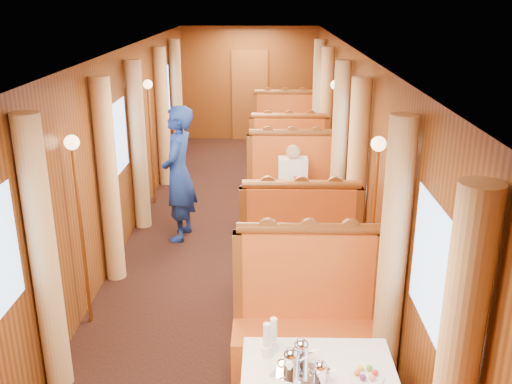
{
  "coord_description": "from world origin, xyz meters",
  "views": [
    {
      "loc": [
        0.38,
        -6.78,
        3.17
      ],
      "look_at": [
        0.27,
        -0.72,
        1.05
      ],
      "focal_mm": 40.0,
      "sensor_mm": 36.0,
      "label": 1
    }
  ],
  "objects_px": {
    "table_far": "(286,152)",
    "banquette_near_aft": "(307,327)",
    "teapot_left": "(291,364)",
    "teapot_right": "(320,374)",
    "banquette_mid_aft": "(291,193)",
    "teapot_back": "(301,354)",
    "banquette_far_fwd": "(288,165)",
    "banquette_far_aft": "(285,136)",
    "rose_vase_far": "(287,123)",
    "tea_tray": "(300,373)",
    "passenger": "(293,178)",
    "steward": "(179,174)",
    "fruit_plate": "(366,375)",
    "rose_vase_mid": "(296,181)",
    "banquette_mid_fwd": "(299,254)",
    "table_mid": "(295,223)"
  },
  "relations": [
    {
      "from": "table_far",
      "to": "banquette_near_aft",
      "type": "bearing_deg",
      "value": -90.0
    },
    {
      "from": "teapot_left",
      "to": "teapot_right",
      "type": "bearing_deg",
      "value": -37.7
    },
    {
      "from": "banquette_mid_aft",
      "to": "teapot_left",
      "type": "distance_m",
      "value": 4.6
    },
    {
      "from": "teapot_right",
      "to": "teapot_back",
      "type": "relative_size",
      "value": 0.84
    },
    {
      "from": "banquette_near_aft",
      "to": "banquette_far_fwd",
      "type": "xyz_separation_m",
      "value": [
        0.0,
        4.97,
        0.0
      ]
    },
    {
      "from": "banquette_far_fwd",
      "to": "teapot_left",
      "type": "xyz_separation_m",
      "value": [
        -0.19,
        -6.05,
        0.4
      ]
    },
    {
      "from": "banquette_far_aft",
      "to": "rose_vase_far",
      "type": "bearing_deg",
      "value": -89.31
    },
    {
      "from": "banquette_mid_aft",
      "to": "tea_tray",
      "type": "relative_size",
      "value": 3.94
    },
    {
      "from": "banquette_far_aft",
      "to": "passenger",
      "type": "relative_size",
      "value": 1.76
    },
    {
      "from": "banquette_far_fwd",
      "to": "passenger",
      "type": "height_order",
      "value": "banquette_far_fwd"
    },
    {
      "from": "rose_vase_far",
      "to": "steward",
      "type": "distance_m",
      "value": 3.47
    },
    {
      "from": "banquette_near_aft",
      "to": "fruit_plate",
      "type": "bearing_deg",
      "value": -74.52
    },
    {
      "from": "rose_vase_far",
      "to": "passenger",
      "type": "bearing_deg",
      "value": -90.26
    },
    {
      "from": "table_far",
      "to": "tea_tray",
      "type": "bearing_deg",
      "value": -91.05
    },
    {
      "from": "banquette_far_fwd",
      "to": "teapot_right",
      "type": "bearing_deg",
      "value": -90.03
    },
    {
      "from": "rose_vase_mid",
      "to": "rose_vase_far",
      "type": "height_order",
      "value": "same"
    },
    {
      "from": "banquette_mid_aft",
      "to": "tea_tray",
      "type": "distance_m",
      "value": 4.6
    },
    {
      "from": "teapot_right",
      "to": "banquette_far_aft",
      "type": "bearing_deg",
      "value": 92.56
    },
    {
      "from": "banquette_near_aft",
      "to": "teapot_back",
      "type": "height_order",
      "value": "banquette_near_aft"
    },
    {
      "from": "banquette_mid_fwd",
      "to": "rose_vase_mid",
      "type": "bearing_deg",
      "value": 89.33
    },
    {
      "from": "fruit_plate",
      "to": "passenger",
      "type": "bearing_deg",
      "value": 94.05
    },
    {
      "from": "teapot_back",
      "to": "fruit_plate",
      "type": "height_order",
      "value": "teapot_back"
    },
    {
      "from": "banquette_near_aft",
      "to": "fruit_plate",
      "type": "relative_size",
      "value": 5.62
    },
    {
      "from": "tea_tray",
      "to": "rose_vase_mid",
      "type": "bearing_deg",
      "value": 87.74
    },
    {
      "from": "banquette_near_aft",
      "to": "table_far",
      "type": "distance_m",
      "value": 5.99
    },
    {
      "from": "teapot_left",
      "to": "teapot_back",
      "type": "bearing_deg",
      "value": 42.95
    },
    {
      "from": "passenger",
      "to": "fruit_plate",
      "type": "bearing_deg",
      "value": -85.95
    },
    {
      "from": "banquette_far_aft",
      "to": "teapot_left",
      "type": "xyz_separation_m",
      "value": [
        -0.19,
        -8.08,
        0.4
      ]
    },
    {
      "from": "teapot_right",
      "to": "rose_vase_far",
      "type": "xyz_separation_m",
      "value": [
        0.02,
        7.14,
        0.12
      ]
    },
    {
      "from": "teapot_left",
      "to": "rose_vase_far",
      "type": "distance_m",
      "value": 7.06
    },
    {
      "from": "banquette_far_aft",
      "to": "rose_vase_far",
      "type": "relative_size",
      "value": 3.72
    },
    {
      "from": "table_mid",
      "to": "banquette_mid_fwd",
      "type": "xyz_separation_m",
      "value": [
        0.0,
        -1.01,
        0.05
      ]
    },
    {
      "from": "table_far",
      "to": "teapot_back",
      "type": "xyz_separation_m",
      "value": [
        -0.12,
        -6.95,
        0.45
      ]
    },
    {
      "from": "table_far",
      "to": "teapot_left",
      "type": "xyz_separation_m",
      "value": [
        -0.19,
        -7.06,
        0.45
      ]
    },
    {
      "from": "banquette_far_fwd",
      "to": "teapot_back",
      "type": "bearing_deg",
      "value": -91.15
    },
    {
      "from": "fruit_plate",
      "to": "tea_tray",
      "type": "bearing_deg",
      "value": 176.53
    },
    {
      "from": "banquette_mid_fwd",
      "to": "table_far",
      "type": "relative_size",
      "value": 1.28
    },
    {
      "from": "table_mid",
      "to": "rose_vase_mid",
      "type": "distance_m",
      "value": 0.55
    },
    {
      "from": "banquette_near_aft",
      "to": "rose_vase_mid",
      "type": "height_order",
      "value": "banquette_near_aft"
    },
    {
      "from": "passenger",
      "to": "teapot_left",
      "type": "bearing_deg",
      "value": -92.57
    },
    {
      "from": "banquette_far_aft",
      "to": "passenger",
      "type": "bearing_deg",
      "value": -90.0
    },
    {
      "from": "tea_tray",
      "to": "fruit_plate",
      "type": "xyz_separation_m",
      "value": [
        0.44,
        -0.03,
        0.01
      ]
    },
    {
      "from": "banquette_mid_aft",
      "to": "fruit_plate",
      "type": "relative_size",
      "value": 5.62
    },
    {
      "from": "table_mid",
      "to": "banquette_mid_fwd",
      "type": "distance_m",
      "value": 1.02
    },
    {
      "from": "table_mid",
      "to": "banquette_near_aft",
      "type": "bearing_deg",
      "value": -90.0
    },
    {
      "from": "banquette_mid_fwd",
      "to": "rose_vase_mid",
      "type": "xyz_separation_m",
      "value": [
        0.01,
        1.05,
        0.5
      ]
    },
    {
      "from": "banquette_mid_aft",
      "to": "teapot_right",
      "type": "height_order",
      "value": "banquette_mid_aft"
    },
    {
      "from": "banquette_near_aft",
      "to": "fruit_plate",
      "type": "distance_m",
      "value": 1.2
    },
    {
      "from": "teapot_left",
      "to": "banquette_far_aft",
      "type": "bearing_deg",
      "value": 75.6
    },
    {
      "from": "passenger",
      "to": "teapot_right",
      "type": "bearing_deg",
      "value": -90.05
    }
  ]
}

